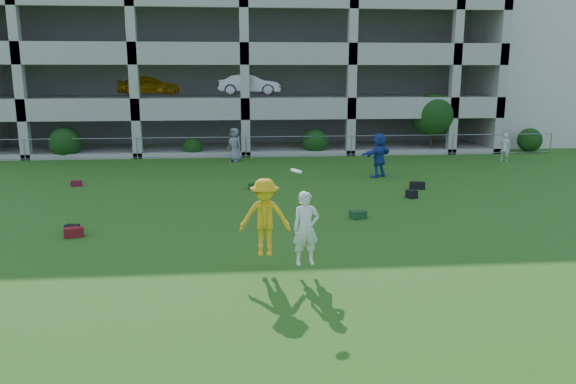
{
  "coord_description": "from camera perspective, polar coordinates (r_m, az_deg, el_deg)",
  "views": [
    {
      "loc": [
        -0.54,
        -12.43,
        4.73
      ],
      "look_at": [
        0.89,
        3.0,
        1.4
      ],
      "focal_mm": 35.0,
      "sensor_mm": 36.0,
      "label": 1
    }
  ],
  "objects": [
    {
      "name": "bystander_d",
      "position": [
        25.92,
        9.22,
        3.71
      ],
      "size": [
        1.85,
        1.6,
        2.02
      ],
      "primitive_type": "imported",
      "rotation": [
        0.0,
        0.0,
        3.79
      ],
      "color": "#21429A",
      "rests_on": "ground"
    },
    {
      "name": "bag_black_e",
      "position": [
        23.65,
        12.99,
        0.65
      ],
      "size": [
        0.64,
        0.39,
        0.3
      ],
      "primitive_type": "cube",
      "rotation": [
        0.0,
        0.0,
        -0.16
      ],
      "color": "black",
      "rests_on": "ground"
    },
    {
      "name": "bag_green_g",
      "position": [
        23.07,
        -3.45,
        0.59
      ],
      "size": [
        0.5,
        0.3,
        0.25
      ],
      "primitive_type": "cube",
      "rotation": [
        0.0,
        0.0,
        -0.01
      ],
      "color": "#143714",
      "rests_on": "ground"
    },
    {
      "name": "parking_garage",
      "position": [
        40.15,
        -4.68,
        13.92
      ],
      "size": [
        30.0,
        14.0,
        12.0
      ],
      "color": "#9E998C",
      "rests_on": "ground"
    },
    {
      "name": "stucco_building",
      "position": [
        46.78,
        25.43,
        11.31
      ],
      "size": [
        16.0,
        14.0,
        10.0
      ],
      "primitive_type": "cube",
      "color": "beige",
      "rests_on": "ground"
    },
    {
      "name": "ground",
      "position": [
        13.31,
        -2.66,
        -8.7
      ],
      "size": [
        100.0,
        100.0,
        0.0
      ],
      "primitive_type": "plane",
      "color": "#235114",
      "rests_on": "ground"
    },
    {
      "name": "fence",
      "position": [
        31.7,
        -4.3,
        4.63
      ],
      "size": [
        36.06,
        0.06,
        1.2
      ],
      "color": "gray",
      "rests_on": "ground"
    },
    {
      "name": "bag_green_c",
      "position": [
        18.59,
        7.12,
        -2.29
      ],
      "size": [
        0.58,
        0.48,
        0.26
      ],
      "primitive_type": "cube",
      "rotation": [
        0.0,
        0.0,
        0.3
      ],
      "color": "#173914",
      "rests_on": "ground"
    },
    {
      "name": "bag_black_b",
      "position": [
        18.15,
        -21.09,
        -3.45
      ],
      "size": [
        0.44,
        0.32,
        0.22
      ],
      "primitive_type": "cube",
      "rotation": [
        0.0,
        0.0,
        -0.17
      ],
      "color": "black",
      "rests_on": "ground"
    },
    {
      "name": "bystander_e",
      "position": [
        32.35,
        21.19,
        4.26
      ],
      "size": [
        0.65,
        0.65,
        1.52
      ],
      "primitive_type": "imported",
      "rotation": [
        0.0,
        0.0,
        2.38
      ],
      "color": "silver",
      "rests_on": "ground"
    },
    {
      "name": "bag_red_a",
      "position": [
        17.56,
        -20.92,
        -3.84
      ],
      "size": [
        0.61,
        0.42,
        0.28
      ],
      "primitive_type": "cube",
      "rotation": [
        0.0,
        0.0,
        0.25
      ],
      "color": "#590F10",
      "rests_on": "ground"
    },
    {
      "name": "frisbee_contest",
      "position": [
        13.33,
        -1.41,
        -2.83
      ],
      "size": [
        1.91,
        1.01,
        2.31
      ],
      "color": "gold",
      "rests_on": "ground"
    },
    {
      "name": "crate_d",
      "position": [
        21.94,
        12.46,
        -0.21
      ],
      "size": [
        0.44,
        0.44,
        0.3
      ],
      "primitive_type": "cube",
      "rotation": [
        0.0,
        0.0,
        0.3
      ],
      "color": "black",
      "rests_on": "ground"
    },
    {
      "name": "bystander_c",
      "position": [
        30.21,
        -5.45,
        4.79
      ],
      "size": [
        1.04,
        1.0,
        1.8
      ],
      "primitive_type": "imported",
      "rotation": [
        0.0,
        0.0,
        -0.7
      ],
      "color": "slate",
      "rests_on": "ground"
    },
    {
      "name": "shrub_row",
      "position": [
        32.69,
        3.77,
        6.44
      ],
      "size": [
        34.38,
        2.52,
        3.5
      ],
      "color": "#163D11",
      "rests_on": "ground"
    },
    {
      "name": "bag_red_f",
      "position": [
        25.26,
        -20.69,
        0.82
      ],
      "size": [
        0.5,
        0.37,
        0.24
      ],
      "primitive_type": "cube",
      "rotation": [
        0.0,
        0.0,
        0.22
      ],
      "color": "#5A0F1A",
      "rests_on": "ground"
    }
  ]
}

